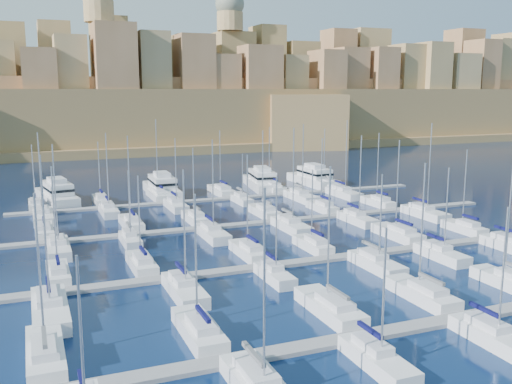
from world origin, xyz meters
name	(u,v)px	position (x,y,z in m)	size (l,w,h in m)	color
ground	(301,237)	(0.00, 0.00, 0.00)	(600.00, 600.00, 0.00)	black
pontoon_near	(458,319)	(0.00, -34.00, 0.20)	(84.00, 2.00, 0.40)	slate
pontoon_mid_near	(341,257)	(0.00, -12.00, 0.20)	(84.00, 2.00, 0.40)	slate
pontoon_mid_far	(274,221)	(0.00, 10.00, 0.20)	(84.00, 2.00, 0.40)	slate
pontoon_far	(230,198)	(0.00, 32.00, 0.20)	(84.00, 2.00, 0.40)	slate
sailboat_0	(45,354)	(-37.08, -28.28, 0.75)	(2.90, 9.67, 14.23)	silver
sailboat_1	(199,330)	(-24.19, -28.45, 0.74)	(2.80, 9.33, 13.29)	silver
sailboat_2	(330,307)	(-10.73, -28.14, 0.76)	(2.99, 9.97, 14.99)	silver
sailboat_3	(422,294)	(0.16, -28.35, 0.75)	(2.86, 9.54, 14.81)	silver
sailboat_4	(508,281)	(11.61, -28.66, 0.75)	(2.67, 8.91, 14.59)	silver
sailboat_8	(377,359)	(-12.60, -39.06, 0.72)	(2.50, 8.33, 11.92)	silver
sailboat_9	(493,336)	(-0.85, -39.24, 0.73)	(2.61, 8.71, 12.62)	silver
sailboat_12	(58,274)	(-34.95, -7.03, 0.73)	(2.44, 8.15, 13.56)	silver
sailboat_13	(142,264)	(-25.18, -6.79, 0.72)	(2.59, 8.64, 11.92)	silver
sailboat_14	(249,251)	(-10.94, -6.68, 0.74)	(2.66, 8.86, 13.85)	silver
sailboat_15	(313,245)	(-1.58, -7.03, 0.71)	(2.45, 8.16, 11.41)	silver
sailboat_16	(398,233)	(13.02, -6.23, 0.76)	(2.93, 9.78, 14.91)	silver
sailboat_17	(464,228)	(24.77, -7.08, 0.73)	(2.41, 8.05, 13.17)	silver
sailboat_18	(50,309)	(-36.31, -18.40, 0.78)	(3.32, 11.06, 16.27)	silver
sailboat_19	(184,289)	(-22.69, -17.73, 0.75)	(2.91, 9.70, 14.10)	silver
sailboat_20	(274,275)	(-11.70, -16.73, 0.72)	(2.30, 7.66, 12.60)	silver
sailboat_21	(376,263)	(1.69, -17.51, 0.73)	(2.77, 9.25, 12.22)	silver
sailboat_22	(441,254)	(11.87, -17.19, 0.73)	(2.58, 8.60, 12.45)	silver
sailboat_23	(511,245)	(23.52, -17.56, 0.74)	(2.81, 9.35, 13.52)	silver
sailboat_24	(44,231)	(-35.76, 15.26, 0.75)	(2.62, 8.73, 14.67)	silver
sailboat_25	(131,223)	(-22.60, 15.49, 0.75)	(2.76, 9.20, 15.00)	silver
sailboat_26	(195,218)	(-12.13, 15.14, 0.73)	(2.55, 8.50, 12.69)	silver
sailboat_27	(264,211)	(0.51, 15.53, 0.76)	(2.79, 9.30, 15.21)	silver
sailboat_28	(322,207)	(11.84, 15.05, 0.73)	(2.50, 8.32, 13.52)	silver
sailboat_29	(378,202)	(23.97, 15.24, 0.74)	(2.61, 8.70, 14.15)	silver
sailboat_30	(58,248)	(-34.31, 4.34, 0.76)	(2.87, 9.55, 15.14)	silver
sailboat_31	(130,240)	(-24.51, 5.35, 0.70)	(2.25, 7.50, 11.04)	silver
sailboat_32	(212,233)	(-12.54, 4.31, 0.76)	(2.88, 9.61, 15.05)	silver
sailboat_33	(291,226)	(0.40, 4.20, 0.77)	(2.95, 9.84, 16.46)	silver
sailboat_34	(357,219)	(12.71, 4.63, 0.75)	(2.69, 8.97, 14.87)	silver
sailboat_35	(425,213)	(26.00, 4.07, 0.77)	(3.03, 10.10, 16.60)	silver
sailboat_36	(36,205)	(-36.59, 36.95, 0.72)	(2.43, 8.11, 12.21)	silver
sailboat_37	(101,200)	(-24.75, 37.06, 0.72)	(2.50, 8.34, 12.32)	silver
sailboat_38	(159,195)	(-13.20, 38.16, 0.78)	(3.17, 10.58, 16.31)	silver
sailboat_39	(221,191)	(0.16, 38.01, 0.75)	(3.08, 10.27, 13.74)	silver
sailboat_40	(270,187)	(11.53, 38.19, 0.76)	(3.19, 10.63, 14.20)	silver
sailboat_41	(325,184)	(24.40, 37.02, 0.73)	(2.48, 8.26, 13.56)	silver
sailboat_42	(43,216)	(-35.64, 25.89, 0.77)	(3.14, 10.47, 15.27)	silver
sailboat_43	(109,210)	(-24.67, 26.70, 0.75)	(2.65, 8.82, 14.78)	silver
sailboat_44	(176,205)	(-12.52, 26.58, 0.74)	(2.72, 9.08, 13.51)	silver
sailboat_45	(242,200)	(0.80, 27.39, 0.69)	(2.23, 7.43, 10.00)	silver
sailboat_46	(301,196)	(12.91, 25.93, 0.77)	(3.12, 10.40, 15.47)	silver
sailboat_47	(344,193)	(22.73, 25.94, 0.77)	(3.11, 10.36, 16.11)	silver
motor_yacht_a	(57,194)	(-32.51, 41.61, 1.73)	(7.75, 17.48, 5.25)	silver
motor_yacht_b	(162,187)	(-11.73, 41.58, 1.73)	(5.40, 16.92, 5.25)	silver
motor_yacht_c	(262,181)	(10.93, 41.71, 1.73)	(7.81, 17.69, 5.25)	silver
motor_yacht_d	(313,177)	(23.89, 41.60, 1.73)	(5.52, 17.00, 5.25)	silver
fortified_city	(126,108)	(-0.19, 155.26, 14.74)	(460.00, 108.95, 59.52)	brown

